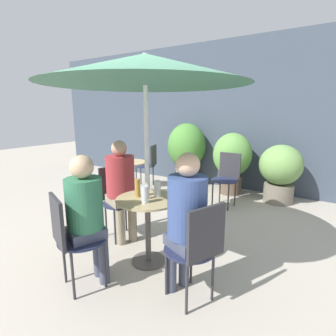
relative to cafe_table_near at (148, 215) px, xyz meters
name	(u,v)px	position (x,y,z in m)	size (l,w,h in m)	color
ground_plane	(128,262)	(-0.18, -0.14, -0.54)	(20.00, 20.00, 0.00)	#B2A899
storefront_wall	(235,116)	(-0.18, 3.27, 0.96)	(10.00, 0.06, 3.00)	#3D4756
cafe_table_near	(148,215)	(0.00, 0.00, 0.00)	(0.66, 0.66, 0.72)	#514C47
cafe_table_far	(129,172)	(-1.48, 1.43, -0.01)	(0.64, 0.64, 0.72)	#514C47
bistro_chair_0	(117,195)	(-0.73, 0.31, 0.01)	(0.49, 0.47, 0.90)	#232847
bistro_chair_1	(71,234)	(-0.31, -0.73, 0.01)	(0.47, 0.49, 0.90)	#232847
bistro_chair_2	(198,245)	(0.73, -0.31, 0.01)	(0.49, 0.47, 0.90)	#232847
bistro_chair_3	(149,162)	(-1.69, 2.32, 0.01)	(0.48, 0.46, 0.90)	#232847
bistro_chair_4	(227,174)	(0.10, 2.14, 0.01)	(0.44, 0.44, 0.90)	#232847
seated_person_0	(121,182)	(-0.59, 0.25, 0.21)	(0.42, 0.40, 1.26)	gray
seated_person_1	(86,209)	(-0.25, -0.59, 0.21)	(0.37, 0.39, 1.24)	#42475B
seated_person_2	(186,214)	(0.59, -0.25, 0.23)	(0.40, 0.38, 1.29)	#42475B
beer_glass_0	(145,194)	(0.05, -0.11, 0.27)	(0.07, 0.07, 0.17)	silver
beer_glass_1	(157,189)	(0.05, 0.11, 0.27)	(0.07, 0.07, 0.17)	silver
beer_glass_2	(138,188)	(-0.12, -0.01, 0.28)	(0.06, 0.06, 0.19)	#B28433
potted_plant_0	(187,150)	(-1.12, 2.93, 0.24)	(0.82, 0.82, 1.35)	slate
potted_plant_1	(232,158)	(-0.06, 2.82, 0.17)	(0.74, 0.74, 1.20)	brown
potted_plant_2	(280,170)	(0.84, 2.78, 0.05)	(0.73, 0.73, 1.03)	slate
umbrella	(145,70)	(0.00, 0.00, 1.45)	(1.97, 1.97, 2.13)	silver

